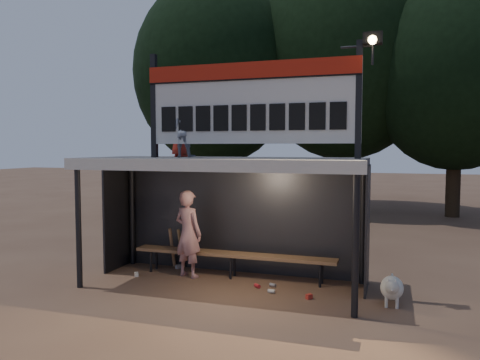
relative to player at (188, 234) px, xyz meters
name	(u,v)px	position (x,y,z in m)	size (l,w,h in m)	color
ground	(223,285)	(0.84, -0.35, -0.84)	(80.00, 80.00, 0.00)	brown
player	(188,234)	(0.00, 0.00, 0.00)	(0.61, 0.40, 1.68)	silver
child_a	(183,131)	(0.04, -0.26, 1.96)	(0.47, 0.37, 0.96)	gray
child_b	(179,132)	(-0.26, 0.19, 1.96)	(0.47, 0.31, 0.96)	#AB261A
dugout_shelter	(227,183)	(0.84, -0.11, 1.00)	(5.10, 2.08, 2.32)	#424244
scoreboard_assembly	(252,100)	(1.40, -0.36, 2.48)	(4.10, 0.27, 1.99)	black
bench	(233,255)	(0.84, 0.20, -0.41)	(4.00, 0.35, 0.48)	olive
tree_left	(215,73)	(-3.16, 9.65, 4.67)	(6.46, 6.46, 9.27)	black
tree_mid	(345,56)	(1.84, 11.15, 5.32)	(7.22, 7.22, 10.36)	black
tree_right	(457,72)	(5.84, 10.15, 4.35)	(6.08, 6.08, 8.72)	#322316
dog	(392,288)	(3.76, -0.52, -0.56)	(0.36, 0.81, 0.49)	white
bats	(181,248)	(-0.38, 0.47, -0.41)	(0.47, 0.32, 0.84)	#A0714A
litter	(232,282)	(0.98, -0.24, -0.80)	(3.54, 1.23, 0.08)	red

